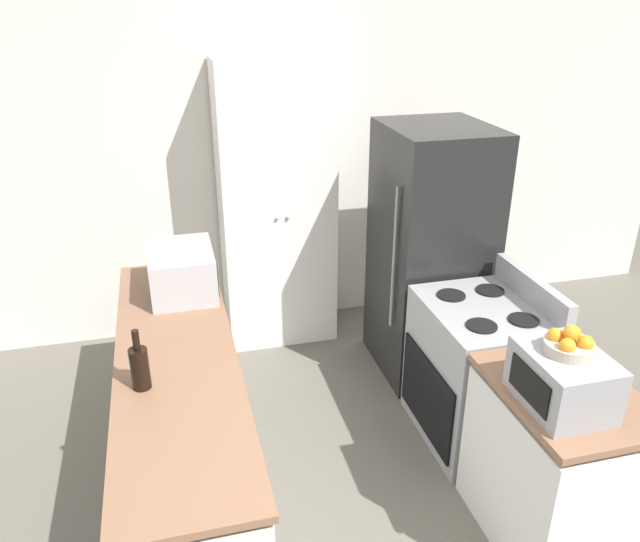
# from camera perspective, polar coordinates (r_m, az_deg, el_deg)

# --- Properties ---
(wall_back) EXTENTS (7.00, 0.06, 2.60)m
(wall_back) POSITION_cam_1_polar(r_m,az_deg,el_deg) (4.89, -4.27, 9.47)
(wall_back) COLOR silver
(wall_back) RESTS_ON ground_plane
(counter_left) EXTENTS (0.60, 2.33, 0.89)m
(counter_left) POSITION_cam_1_polar(r_m,az_deg,el_deg) (3.51, -12.33, -13.77)
(counter_left) COLOR silver
(counter_left) RESTS_ON ground_plane
(counter_right) EXTENTS (0.60, 0.81, 0.89)m
(counter_right) POSITION_cam_1_polar(r_m,az_deg,el_deg) (3.40, 20.52, -16.44)
(counter_right) COLOR silver
(counter_right) RESTS_ON ground_plane
(pantry_cabinet) EXTENTS (0.83, 0.49, 2.14)m
(pantry_cabinet) POSITION_cam_1_polar(r_m,az_deg,el_deg) (4.69, -4.01, 5.86)
(pantry_cabinet) COLOR white
(pantry_cabinet) RESTS_ON ground_plane
(stove) EXTENTS (0.66, 0.79, 1.05)m
(stove) POSITION_cam_1_polar(r_m,az_deg,el_deg) (3.94, 14.25, -8.90)
(stove) COLOR #9E9EA3
(stove) RESTS_ON ground_plane
(refrigerator) EXTENTS (0.70, 0.78, 1.77)m
(refrigerator) POSITION_cam_1_polar(r_m,az_deg,el_deg) (4.39, 10.02, 1.57)
(refrigerator) COLOR black
(refrigerator) RESTS_ON ground_plane
(microwave) EXTENTS (0.38, 0.50, 0.28)m
(microwave) POSITION_cam_1_polar(r_m,az_deg,el_deg) (3.81, -12.47, -0.02)
(microwave) COLOR #B2B2B7
(microwave) RESTS_ON counter_left
(wine_bottle) EXTENTS (0.09, 0.09, 0.30)m
(wine_bottle) POSITION_cam_1_polar(r_m,az_deg,el_deg) (2.98, -16.16, -8.42)
(wine_bottle) COLOR black
(wine_bottle) RESTS_ON counter_left
(toaster_oven) EXTENTS (0.33, 0.42, 0.26)m
(toaster_oven) POSITION_cam_1_polar(r_m,az_deg,el_deg) (2.95, 21.32, -9.25)
(toaster_oven) COLOR #939399
(toaster_oven) RESTS_ON counter_right
(fruit_bowl) EXTENTS (0.21, 0.21, 0.13)m
(fruit_bowl) POSITION_cam_1_polar(r_m,az_deg,el_deg) (2.88, 21.84, -6.16)
(fruit_bowl) COLOR #B2A893
(fruit_bowl) RESTS_ON toaster_oven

